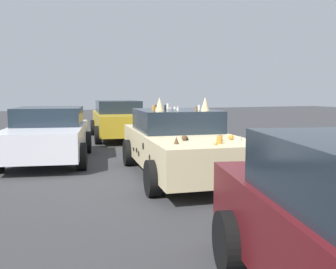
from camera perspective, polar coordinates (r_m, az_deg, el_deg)
ground_plane at (r=8.10m, az=2.00°, el=-6.25°), size 60.00×60.00×0.00m
art_car_decorated at (r=8.05m, az=1.86°, el=-1.27°), size 4.68×2.40×1.67m
parked_sedan_near_right at (r=14.48m, az=-7.51°, el=2.28°), size 4.60×2.32×1.44m
parked_sedan_row_back_center at (r=10.17m, az=-17.71°, el=0.05°), size 4.23×2.61×1.38m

